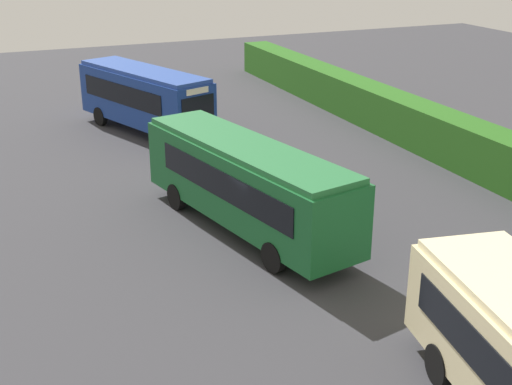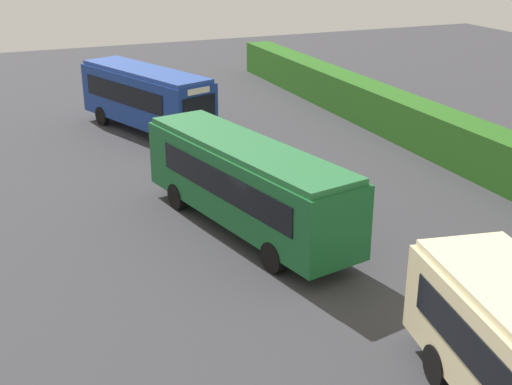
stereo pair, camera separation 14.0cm
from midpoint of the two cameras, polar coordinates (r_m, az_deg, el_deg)
name	(u,v)px [view 2 (the right image)]	position (r m, az deg, el deg)	size (l,w,h in m)	color
ground_plane	(261,238)	(23.84, 0.56, -3.77)	(84.18, 84.18, 0.00)	#38383D
bus_blue	(146,96)	(36.03, -8.94, 7.85)	(9.02, 5.17, 3.28)	navy
bus_green	(246,181)	(23.79, -0.65, 0.94)	(10.30, 4.40, 3.17)	#19602D
person_left	(187,102)	(38.19, -5.61, 7.45)	(0.36, 0.48, 1.93)	maroon
traffic_cone	(456,255)	(22.90, 16.34, -4.97)	(0.36, 0.36, 0.60)	orange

